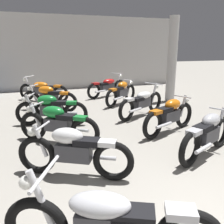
# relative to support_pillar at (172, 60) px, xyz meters

# --- Properties ---
(back_wall) EXTENTS (12.65, 0.24, 3.60)m
(back_wall) POSITION_rel_support_pillar_xyz_m (-3.38, 4.36, 0.20)
(back_wall) COLOR #BCBAB7
(back_wall) RESTS_ON ground
(support_pillar) EXTENTS (0.36, 0.36, 3.20)m
(support_pillar) POSITION_rel_support_pillar_xyz_m (0.00, 0.00, 0.00)
(support_pillar) COLOR #BCBAB7
(support_pillar) RESTS_ON ground
(motorcycle_left_row_0) EXTENTS (2.00, 1.11, 0.97)m
(motorcycle_left_row_0) POSITION_rel_support_pillar_xyz_m (-4.64, -6.22, -1.15)
(motorcycle_left_row_0) COLOR black
(motorcycle_left_row_0) RESTS_ON ground
(motorcycle_left_row_1) EXTENTS (1.77, 1.06, 0.88)m
(motorcycle_left_row_1) POSITION_rel_support_pillar_xyz_m (-4.66, -4.47, -1.14)
(motorcycle_left_row_1) COLOR black
(motorcycle_left_row_1) RESTS_ON ground
(motorcycle_left_row_2) EXTENTS (1.64, 1.28, 0.88)m
(motorcycle_left_row_2) POSITION_rel_support_pillar_xyz_m (-4.72, -2.92, -1.14)
(motorcycle_left_row_2) COLOR black
(motorcycle_left_row_2) RESTS_ON ground
(motorcycle_left_row_3) EXTENTS (1.90, 0.76, 0.88)m
(motorcycle_left_row_3) POSITION_rel_support_pillar_xyz_m (-4.73, -1.58, -1.14)
(motorcycle_left_row_3) COLOR black
(motorcycle_left_row_3) RESTS_ON ground
(motorcycle_left_row_4) EXTENTS (1.74, 1.12, 0.88)m
(motorcycle_left_row_4) POSITION_rel_support_pillar_xyz_m (-4.65, 0.01, -1.14)
(motorcycle_left_row_4) COLOR black
(motorcycle_left_row_4) RESTS_ON ground
(motorcycle_left_row_5) EXTENTS (1.83, 1.35, 0.97)m
(motorcycle_left_row_5) POSITION_rel_support_pillar_xyz_m (-4.73, 1.66, -1.15)
(motorcycle_left_row_5) COLOR black
(motorcycle_left_row_5) RESTS_ON ground
(motorcycle_right_row_1) EXTENTS (1.84, 0.91, 0.88)m
(motorcycle_right_row_1) POSITION_rel_support_pillar_xyz_m (-2.04, -4.54, -1.14)
(motorcycle_right_row_1) COLOR black
(motorcycle_right_row_1) RESTS_ON ground
(motorcycle_right_row_2) EXTENTS (1.86, 0.85, 0.88)m
(motorcycle_right_row_2) POSITION_rel_support_pillar_xyz_m (-2.01, -3.15, -1.14)
(motorcycle_right_row_2) COLOR black
(motorcycle_right_row_2) RESTS_ON ground
(motorcycle_right_row_3) EXTENTS (1.96, 1.16, 0.97)m
(motorcycle_right_row_3) POSITION_rel_support_pillar_xyz_m (-1.99, -1.57, -1.15)
(motorcycle_right_row_3) COLOR black
(motorcycle_right_row_3) RESTS_ON ground
(motorcycle_right_row_4) EXTENTS (1.65, 1.26, 0.88)m
(motorcycle_right_row_4) POSITION_rel_support_pillar_xyz_m (-2.01, 0.14, -1.14)
(motorcycle_right_row_4) COLOR black
(motorcycle_right_row_4) RESTS_ON ground
(motorcycle_right_row_5) EXTENTS (2.02, 1.07, 0.97)m
(motorcycle_right_row_5) POSITION_rel_support_pillar_xyz_m (-2.05, 1.68, -1.15)
(motorcycle_right_row_5) COLOR black
(motorcycle_right_row_5) RESTS_ON ground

